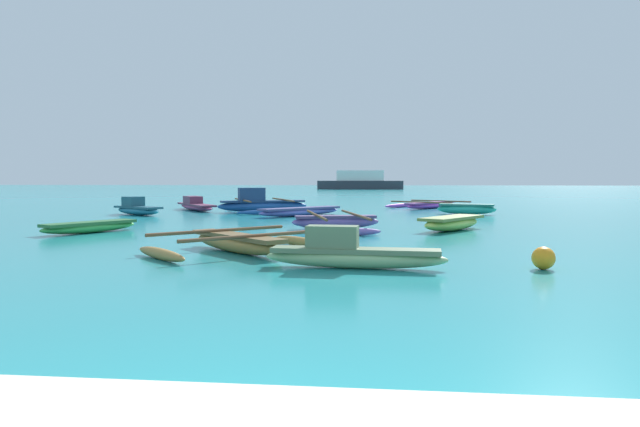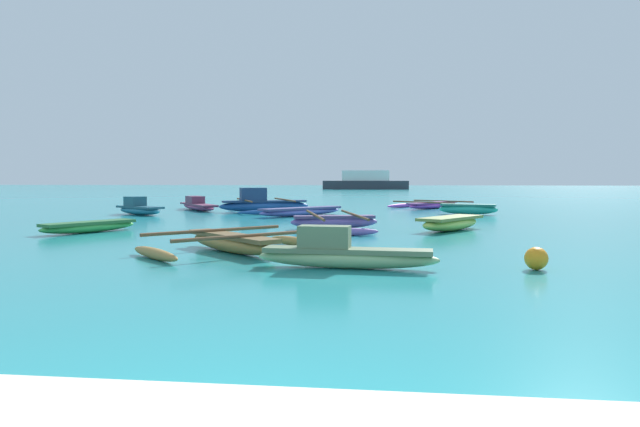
# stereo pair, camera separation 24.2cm
# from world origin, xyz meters

# --- Properties ---
(moored_boat_0) EXTENTS (3.64, 3.65, 0.41)m
(moored_boat_0) POSITION_xyz_m (-2.30, 8.24, 0.19)
(moored_boat_0) COLOR #A67A3B
(moored_boat_0) RESTS_ON ground_plane
(moored_boat_1) EXTENTS (2.95, 3.84, 0.62)m
(moored_boat_1) POSITION_xyz_m (-7.83, 22.47, 0.22)
(moored_boat_1) COLOR #A24476
(moored_boat_1) RESTS_ON ground_plane
(moored_boat_2) EXTENTS (4.27, 4.89, 1.04)m
(moored_boat_2) POSITION_xyz_m (-4.61, 21.47, 0.34)
(moored_boat_2) COLOR #204E9A
(moored_boat_2) RESTS_ON ground_plane
(moored_boat_3) EXTENTS (2.94, 0.67, 0.68)m
(moored_boat_3) POSITION_xyz_m (-0.00, 6.53, 0.24)
(moored_boat_3) COLOR #95BB7C
(moored_boat_3) RESTS_ON ground_plane
(moored_boat_4) EXTENTS (2.61, 4.59, 0.43)m
(moored_boat_4) POSITION_xyz_m (-0.80, 13.64, 0.20)
(moored_boat_4) COLOR #7B59AC
(moored_boat_4) RESTS_ON ground_plane
(moored_boat_5) EXTENTS (3.11, 3.44, 0.33)m
(moored_boat_5) POSITION_xyz_m (-2.57, 19.04, 0.18)
(moored_boat_5) COLOR #6462BF
(moored_boat_5) RESTS_ON ground_plane
(moored_boat_6) EXTENTS (2.36, 1.10, 0.42)m
(moored_boat_6) POSITION_xyz_m (3.88, 20.62, 0.23)
(moored_boat_6) COLOR #2BB69E
(moored_boat_6) RESTS_ON ground_plane
(moored_boat_7) EXTENTS (2.58, 2.07, 0.71)m
(moored_boat_7) POSITION_xyz_m (-9.05, 19.03, 0.25)
(moored_boat_7) COLOR teal
(moored_boat_7) RESTS_ON ground_plane
(moored_boat_8) EXTENTS (4.50, 4.36, 0.36)m
(moored_boat_8) POSITION_xyz_m (2.87, 25.15, 0.16)
(moored_boat_8) COLOR #B747C5
(moored_boat_8) RESTS_ON ground_plane
(moored_boat_9) EXTENTS (2.17, 2.67, 0.38)m
(moored_boat_9) POSITION_xyz_m (2.43, 13.46, 0.22)
(moored_boat_9) COLOR #B3D156
(moored_boat_9) RESTS_ON ground_plane
(moored_boat_10) EXTENTS (1.85, 2.70, 0.29)m
(moored_boat_10) POSITION_xyz_m (-7.15, 11.77, 0.17)
(moored_boat_10) COLOR green
(moored_boat_10) RESTS_ON ground_plane
(mooring_buoy_1) EXTENTS (0.36, 0.36, 0.36)m
(mooring_buoy_1) POSITION_xyz_m (3.01, 6.71, 0.18)
(mooring_buoy_1) COLOR orange
(mooring_buoy_1) RESTS_ON ground_plane
(distant_ferry) EXTENTS (11.40, 2.51, 2.51)m
(distant_ferry) POSITION_xyz_m (-2.16, 74.35, 1.02)
(distant_ferry) COLOR #2D333D
(distant_ferry) RESTS_ON ground_plane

